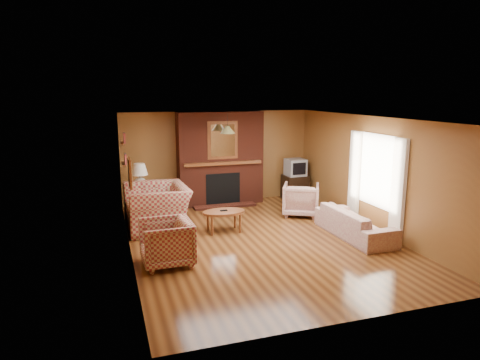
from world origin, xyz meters
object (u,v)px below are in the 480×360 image
object	(u,v)px
fireplace	(220,159)
crt_tv	(295,167)
coffee_table	(224,213)
floral_armchair	(301,199)
tv_stand	(295,187)
floral_sofa	(355,223)
plaid_armchair	(166,243)
table_lamp	(140,175)
side_table	(141,203)
plaid_loveseat	(157,207)

from	to	relation	value
fireplace	crt_tv	xyz separation A→B (m)	(2.05, -0.19, -0.29)
fireplace	coffee_table	size ratio (longest dim) A/B	2.67
floral_armchair	tv_stand	distance (m)	1.53
floral_sofa	crt_tv	size ratio (longest dim) A/B	3.87
plaid_armchair	table_lamp	bearing A→B (deg)	-178.68
floral_sofa	tv_stand	xyz separation A→B (m)	(0.15, 3.18, 0.05)
floral_armchair	side_table	size ratio (longest dim) A/B	1.33
plaid_armchair	coffee_table	size ratio (longest dim) A/B	0.96
crt_tv	table_lamp	bearing A→B (deg)	-175.26
floral_armchair	plaid_armchair	bearing A→B (deg)	58.24
fireplace	plaid_armchair	world-z (taller)	fireplace
plaid_armchair	fireplace	bearing A→B (deg)	150.42
crt_tv	side_table	bearing A→B (deg)	-175.26
floral_armchair	table_lamp	xyz separation A→B (m)	(-3.64, 1.09, 0.60)
plaid_loveseat	plaid_armchair	bearing A→B (deg)	-4.82
fireplace	side_table	xyz separation A→B (m)	(-2.10, -0.53, -0.87)
plaid_loveseat	coffee_table	world-z (taller)	plaid_loveseat
side_table	crt_tv	size ratio (longest dim) A/B	1.24
plaid_armchair	plaid_loveseat	bearing A→B (deg)	175.75
floral_armchair	tv_stand	size ratio (longest dim) A/B	1.26
table_lamp	floral_armchair	bearing A→B (deg)	-16.68
floral_sofa	fireplace	bearing A→B (deg)	28.27
floral_sofa	table_lamp	size ratio (longest dim) A/B	3.08
plaid_armchair	table_lamp	world-z (taller)	table_lamp
floral_sofa	crt_tv	xyz separation A→B (m)	(0.15, 3.17, 0.61)
floral_armchair	table_lamp	bearing A→B (deg)	11.45
plaid_armchair	table_lamp	size ratio (longest dim) A/B	1.35
coffee_table	side_table	distance (m)	2.32
floral_sofa	side_table	world-z (taller)	side_table
floral_armchair	plaid_loveseat	bearing A→B (deg)	27.94
side_table	fireplace	bearing A→B (deg)	14.29
plaid_loveseat	coffee_table	size ratio (longest dim) A/B	1.61
floral_sofa	side_table	bearing A→B (deg)	53.53
fireplace	plaid_loveseat	xyz separation A→B (m)	(-1.85, -1.61, -0.71)
table_lamp	plaid_armchair	bearing A→B (deg)	-87.24
fireplace	plaid_armchair	distance (m)	4.21
fireplace	plaid_loveseat	world-z (taller)	fireplace
plaid_armchair	floral_armchair	size ratio (longest dim) A/B	1.02
fireplace	floral_sofa	distance (m)	3.97
crt_tv	fireplace	bearing A→B (deg)	174.70
floral_sofa	floral_armchair	world-z (taller)	floral_armchair
floral_armchair	floral_sofa	bearing A→B (deg)	129.96
floral_armchair	coffee_table	xyz separation A→B (m)	(-2.09, -0.64, 0.02)
fireplace	coffee_table	distance (m)	2.46
coffee_table	crt_tv	distance (m)	3.36
side_table	crt_tv	world-z (taller)	crt_tv
floral_sofa	coffee_table	bearing A→B (deg)	64.63
floral_sofa	side_table	distance (m)	4.90
side_table	plaid_armchair	bearing A→B (deg)	-87.24
plaid_armchair	coffee_table	distance (m)	1.97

